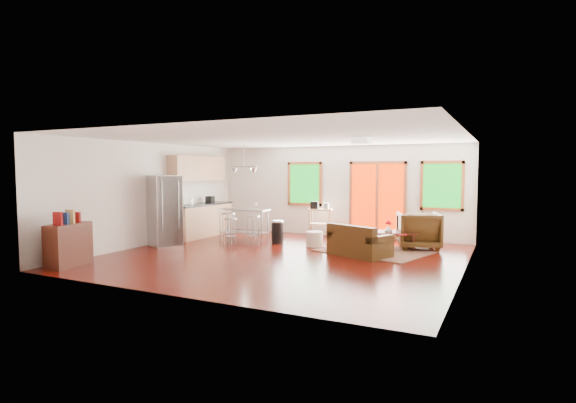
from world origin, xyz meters
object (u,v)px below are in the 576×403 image
at_px(rug, 374,251).
at_px(loveseat, 358,243).
at_px(coffee_table, 392,234).
at_px(ottoman, 363,238).
at_px(armchair, 419,229).
at_px(kitchen_cart, 320,213).
at_px(island, 244,219).
at_px(refrigerator, 164,210).

relative_size(rug, loveseat, 1.55).
relative_size(coffee_table, ottoman, 2.34).
distance_m(loveseat, armchair, 1.84).
bearing_deg(kitchen_cart, rug, -37.39).
relative_size(rug, coffee_table, 1.84).
height_order(loveseat, ottoman, loveseat).
height_order(coffee_table, kitchen_cart, kitchen_cart).
xyz_separation_m(rug, armchair, (0.86, 0.81, 0.48)).
xyz_separation_m(loveseat, armchair, (1.04, 1.50, 0.22)).
xyz_separation_m(loveseat, island, (-3.46, 0.77, 0.31)).
distance_m(ottoman, refrigerator, 5.07).
bearing_deg(armchair, coffee_table, 14.47).
bearing_deg(kitchen_cart, loveseat, -50.52).
height_order(refrigerator, kitchen_cart, refrigerator).
relative_size(coffee_table, island, 0.91).
distance_m(armchair, refrigerator, 6.32).
bearing_deg(rug, kitchen_cart, 142.61).
bearing_deg(coffee_table, armchair, 33.43).
bearing_deg(island, kitchen_cart, 41.69).
bearing_deg(kitchen_cart, refrigerator, -134.91).
relative_size(armchair, kitchen_cart, 0.97).
bearing_deg(island, refrigerator, -131.36).
bearing_deg(refrigerator, armchair, 45.75).
relative_size(refrigerator, island, 1.27).
height_order(rug, refrigerator, refrigerator).
bearing_deg(island, armchair, 9.13).
height_order(coffee_table, armchair, armchair).
bearing_deg(ottoman, island, -167.79).
distance_m(rug, coffee_table, 0.64).
bearing_deg(island, coffee_table, 5.08).
xyz_separation_m(coffee_table, ottoman, (-0.81, 0.33, -0.20)).
bearing_deg(loveseat, ottoman, 126.30).
height_order(island, kitchen_cart, kitchen_cart).
height_order(rug, ottoman, ottoman).
bearing_deg(refrigerator, loveseat, 33.75).
relative_size(rug, island, 1.67).
bearing_deg(loveseat, rug, 98.56).
distance_m(loveseat, kitchen_cart, 2.91).
height_order(armchair, ottoman, armchair).
height_order(rug, loveseat, loveseat).
height_order(armchair, island, armchair).
xyz_separation_m(rug, coffee_table, (0.29, 0.44, 0.37)).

